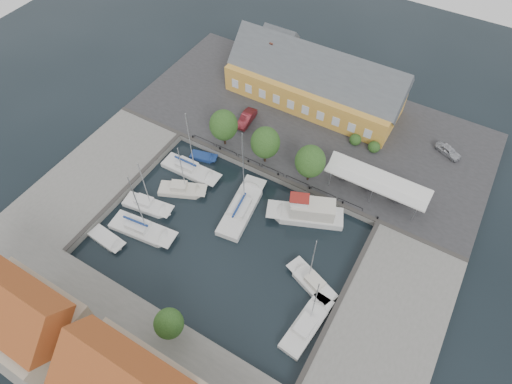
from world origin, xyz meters
TOP-DOWN VIEW (x-y plane):
  - ground at (0.00, 0.00)m, footprint 140.00×140.00m
  - north_quay at (0.00, 23.00)m, footprint 56.00×26.00m
  - west_quay at (-22.00, -2.00)m, footprint 12.00×24.00m
  - east_quay at (22.00, -2.00)m, footprint 12.00×24.00m
  - south_bank at (0.00, -21.00)m, footprint 56.00×14.00m
  - quay_edge_fittings at (0.02, 4.75)m, footprint 56.00×24.72m
  - warehouse at (-2.60, 28.36)m, footprint 28.56×14.00m
  - tent_canopy at (14.00, 14.50)m, footprint 14.00×4.00m
  - quay_trees at (-2.00, 12.00)m, footprint 18.20×4.20m
  - car_silver at (20.80, 27.10)m, footprint 4.37×3.10m
  - car_red at (-8.67, 17.79)m, footprint 2.06×4.87m
  - center_sailboat at (-0.66, 3.17)m, footprint 4.58×11.00m
  - trawler at (7.68, 6.76)m, footprint 10.68×6.76m
  - east_boat_b at (12.55, -1.85)m, footprint 7.28×4.64m
  - east_boat_c at (14.22, -7.04)m, footprint 3.42×8.37m
  - west_boat_a at (-10.96, 5.42)m, footprint 9.44×2.82m
  - west_boat_b at (-9.76, 1.73)m, footprint 7.12×4.86m
  - west_boat_c at (-12.22, -2.87)m, footprint 7.43×3.35m
  - west_boat_d at (-10.33, -6.31)m, footprint 9.57×3.86m
  - launch_sw at (-13.41, -9.72)m, footprint 5.50×2.44m
  - launch_nw at (-10.85, 8.65)m, footprint 4.37×2.57m

SIDE VIEW (x-z plane):
  - ground at x=0.00m, z-range 0.00..0.00m
  - launch_nw at x=-10.85m, z-range -0.35..0.53m
  - launch_sw at x=-13.41m, z-range -0.40..0.58m
  - east_boat_c at x=14.22m, z-range -4.97..5.49m
  - west_boat_b at x=-9.76m, z-range -4.52..5.04m
  - east_boat_b at x=12.55m, z-range -4.62..5.14m
  - west_boat_c at x=-12.22m, z-range -4.69..5.21m
  - west_boat_d at x=-10.33m, z-range -5.90..6.44m
  - west_boat_a at x=-10.96m, z-range -5.87..6.41m
  - center_sailboat at x=-0.66m, z-range -6.85..7.57m
  - north_quay at x=0.00m, z-range 0.00..1.00m
  - west_quay at x=-22.00m, z-range 0.00..1.00m
  - east_quay at x=22.00m, z-range 0.00..1.00m
  - south_bank at x=0.00m, z-range 0.00..1.00m
  - trawler at x=7.68m, z-range -1.48..3.52m
  - quay_edge_fittings at x=0.02m, z-range 0.86..1.26m
  - car_silver at x=20.80m, z-range 1.00..2.38m
  - car_red at x=-8.67m, z-range 1.00..2.56m
  - tent_canopy at x=14.00m, z-range 2.27..5.10m
  - warehouse at x=-2.60m, z-range -0.35..9.20m
  - quay_trees at x=-2.00m, z-range 1.73..8.03m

